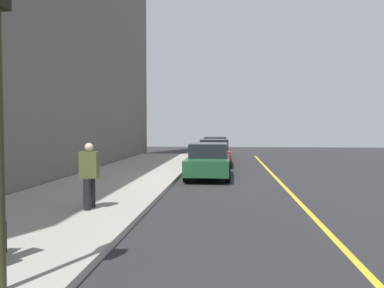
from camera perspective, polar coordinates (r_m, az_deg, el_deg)
ground_plane at (r=16.75m, az=1.40°, el=-5.17°), size 56.00×56.00×0.00m
sidewalk at (r=17.27m, az=-9.63°, el=-4.73°), size 28.00×4.60×0.15m
building_facade at (r=18.79m, az=-18.39°, el=18.64°), size 32.00×0.80×15.00m
lane_stripe_centre at (r=16.85m, az=12.37°, el=-5.17°), size 28.00×0.14×0.01m
parked_car_maroon at (r=28.74m, az=3.35°, el=-0.48°), size 4.84×2.02×1.51m
parked_car_red at (r=23.06m, az=3.27°, el=-1.20°), size 4.70×1.92×1.51m
parked_car_green at (r=17.33m, az=2.41°, el=-2.40°), size 4.48×1.92×1.51m
pedestrian_olive_coat at (r=10.36m, az=-14.59°, el=-4.17°), size 0.55×0.46×1.67m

